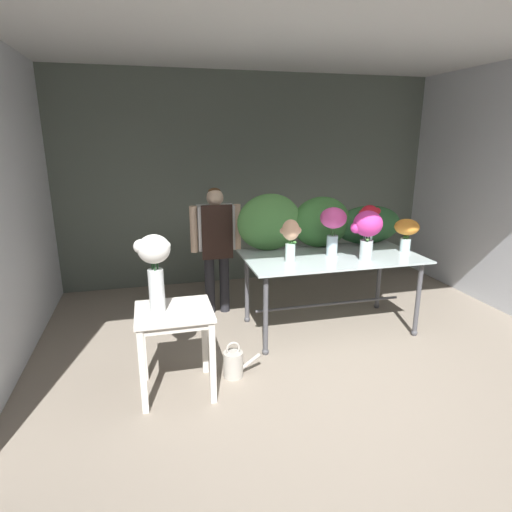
% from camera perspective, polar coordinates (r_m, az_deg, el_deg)
% --- Properties ---
extents(ground_plane, '(8.19, 8.19, 0.00)m').
position_cam_1_polar(ground_plane, '(4.96, 4.49, -9.42)').
color(ground_plane, gray).
extents(wall_back, '(5.57, 0.12, 2.99)m').
position_cam_1_polar(wall_back, '(6.31, -0.73, 10.19)').
color(wall_back, slate).
rests_on(wall_back, ground).
extents(wall_left, '(0.12, 3.84, 2.99)m').
position_cam_1_polar(wall_left, '(4.48, -31.31, 5.61)').
color(wall_left, silver).
rests_on(wall_left, ground).
extents(wall_right, '(0.12, 3.84, 2.99)m').
position_cam_1_polar(wall_right, '(6.05, 30.96, 7.73)').
color(wall_right, silver).
rests_on(wall_right, ground).
extents(ceiling_slab, '(5.69, 3.84, 0.12)m').
position_cam_1_polar(ceiling_slab, '(4.59, 5.40, 27.53)').
color(ceiling_slab, silver).
rests_on(ceiling_slab, wall_back).
extents(display_table_glass, '(1.91, 1.01, 0.87)m').
position_cam_1_polar(display_table_glass, '(4.70, 10.07, -1.38)').
color(display_table_glass, '#B3C6C6').
rests_on(display_table_glass, ground).
extents(side_table_white, '(0.62, 0.56, 0.75)m').
position_cam_1_polar(side_table_white, '(3.58, -10.97, -8.84)').
color(side_table_white, silver).
rests_on(side_table_white, ground).
extents(florist, '(0.61, 0.24, 1.54)m').
position_cam_1_polar(florist, '(5.06, -5.43, 2.48)').
color(florist, '#232328').
rests_on(florist, ground).
extents(foliage_backdrop, '(2.02, 0.32, 0.64)m').
position_cam_1_polar(foliage_backdrop, '(4.95, 8.79, 4.42)').
color(foliage_backdrop, '#477F3D').
rests_on(foliage_backdrop, display_table_glass).
extents(vase_fuchsia_lilies, '(0.28, 0.28, 0.53)m').
position_cam_1_polar(vase_fuchsia_lilies, '(4.59, 10.41, 4.32)').
color(vase_fuchsia_lilies, silver).
rests_on(vase_fuchsia_lilies, display_table_glass).
extents(vase_peach_snapdragons, '(0.21, 0.18, 0.44)m').
position_cam_1_polar(vase_peach_snapdragons, '(4.31, 4.72, 2.64)').
color(vase_peach_snapdragons, silver).
rests_on(vase_peach_snapdragons, display_table_glass).
extents(vase_magenta_ranunculus, '(0.35, 0.30, 0.52)m').
position_cam_1_polar(vase_magenta_ranunculus, '(4.49, 14.84, 3.61)').
color(vase_magenta_ranunculus, silver).
rests_on(vase_magenta_ranunculus, display_table_glass).
extents(vase_crimson_hydrangea, '(0.24, 0.20, 0.52)m').
position_cam_1_polar(vase_crimson_hydrangea, '(4.91, 15.04, 4.52)').
color(vase_crimson_hydrangea, silver).
rests_on(vase_crimson_hydrangea, display_table_glass).
extents(vase_sunset_roses, '(0.27, 0.27, 0.37)m').
position_cam_1_polar(vase_sunset_roses, '(4.98, 19.69, 3.30)').
color(vase_sunset_roses, silver).
rests_on(vase_sunset_roses, display_table_glass).
extents(vase_white_roses_tall, '(0.28, 0.25, 0.64)m').
position_cam_1_polar(vase_white_roses_tall, '(3.40, -13.60, -1.00)').
color(vase_white_roses_tall, silver).
rests_on(vase_white_roses_tall, side_table_white).
extents(watering_can, '(0.35, 0.18, 0.34)m').
position_cam_1_polar(watering_can, '(3.95, -3.01, -14.32)').
color(watering_can, '#B7B2A8').
rests_on(watering_can, ground).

